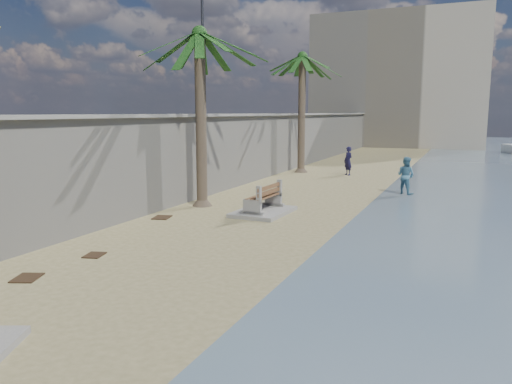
% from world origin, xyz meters
% --- Properties ---
extents(ground_plane, '(140.00, 140.00, 0.00)m').
position_xyz_m(ground_plane, '(0.00, 0.00, 0.00)').
color(ground_plane, '#988B5D').
extents(seawall, '(0.45, 70.00, 3.50)m').
position_xyz_m(seawall, '(-5.20, 20.00, 1.75)').
color(seawall, gray).
rests_on(seawall, ground_plane).
extents(wall_cap, '(0.80, 70.00, 0.12)m').
position_xyz_m(wall_cap, '(-5.20, 20.00, 3.55)').
color(wall_cap, gray).
rests_on(wall_cap, seawall).
extents(end_building, '(18.00, 12.00, 14.00)m').
position_xyz_m(end_building, '(-2.00, 52.00, 7.00)').
color(end_building, '#B7AA93').
rests_on(end_building, ground_plane).
extents(bench_far, '(1.82, 2.59, 1.05)m').
position_xyz_m(bench_far, '(-1.23, 9.38, 0.46)').
color(bench_far, gray).
rests_on(bench_far, ground_plane).
extents(palm_mid, '(5.00, 5.00, 7.51)m').
position_xyz_m(palm_mid, '(-4.05, 9.86, 6.52)').
color(palm_mid, brown).
rests_on(palm_mid, ground_plane).
extents(palm_back, '(5.00, 5.00, 7.88)m').
position_xyz_m(palm_back, '(-3.97, 22.17, 6.88)').
color(palm_back, brown).
rests_on(palm_back, ground_plane).
extents(streetlight, '(0.28, 0.28, 5.12)m').
position_xyz_m(streetlight, '(-5.10, 12.00, 6.64)').
color(streetlight, '#2D2D33').
rests_on(streetlight, wall_cap).
extents(person_a, '(0.84, 0.81, 1.93)m').
position_xyz_m(person_a, '(-0.96, 21.84, 0.97)').
color(person_a, '#161437').
rests_on(person_a, ground_plane).
extents(person_b, '(1.12, 1.03, 1.88)m').
position_xyz_m(person_b, '(3.00, 16.03, 0.94)').
color(person_b, teal).
rests_on(person_b, ground_plane).
extents(debris_b, '(0.73, 0.80, 0.03)m').
position_xyz_m(debris_b, '(-3.34, 0.61, 0.01)').
color(debris_b, '#382616').
rests_on(debris_b, ground_plane).
extents(debris_c, '(0.71, 0.81, 0.03)m').
position_xyz_m(debris_c, '(-4.24, 7.29, 0.01)').
color(debris_c, '#382616').
rests_on(debris_c, ground_plane).
extents(debris_d, '(0.57, 0.65, 0.03)m').
position_xyz_m(debris_d, '(-3.19, 2.63, 0.01)').
color(debris_d, '#382616').
rests_on(debris_d, ground_plane).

